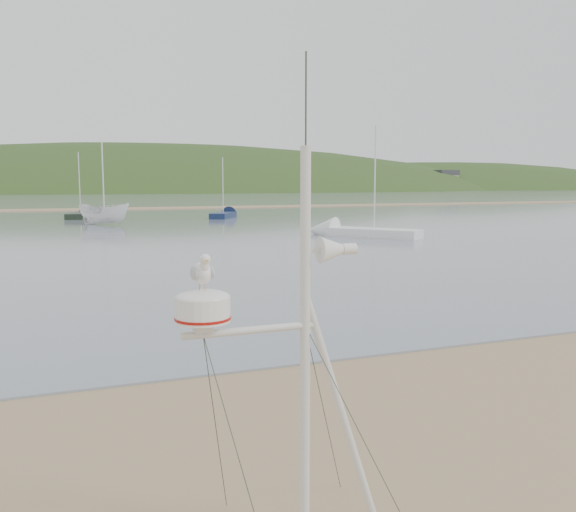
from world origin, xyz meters
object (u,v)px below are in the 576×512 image
object	(u,v)px
mast_rig	(301,440)
sailboat_dark_mid	(85,214)
boat_white	(104,196)
sailboat_blue_far	(227,214)
sailboat_white_near	(344,231)

from	to	relation	value
mast_rig	sailboat_dark_mid	xyz separation A→B (m)	(1.24, 54.80, -0.75)
boat_white	mast_rig	bearing A→B (deg)	-143.33
sailboat_blue_far	sailboat_dark_mid	bearing A→B (deg)	159.83
mast_rig	sailboat_dark_mid	size ratio (longest dim) A/B	0.66
mast_rig	sailboat_dark_mid	bearing A→B (deg)	88.71
sailboat_blue_far	sailboat_dark_mid	size ratio (longest dim) A/B	0.90
mast_rig	sailboat_dark_mid	world-z (taller)	sailboat_dark_mid
mast_rig	sailboat_blue_far	distance (m)	52.07
mast_rig	sailboat_blue_far	size ratio (longest dim) A/B	0.73
mast_rig	sailboat_blue_far	xyz separation A→B (m)	(13.58, 50.26, -0.75)
sailboat_blue_far	sailboat_white_near	size ratio (longest dim) A/B	0.83
boat_white	sailboat_white_near	size ratio (longest dim) A/B	0.61
sailboat_blue_far	sailboat_white_near	distance (m)	21.80
sailboat_dark_mid	sailboat_white_near	size ratio (longest dim) A/B	0.92
mast_rig	sailboat_dark_mid	distance (m)	54.82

